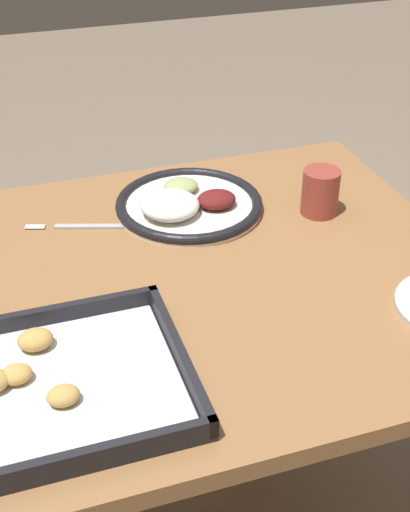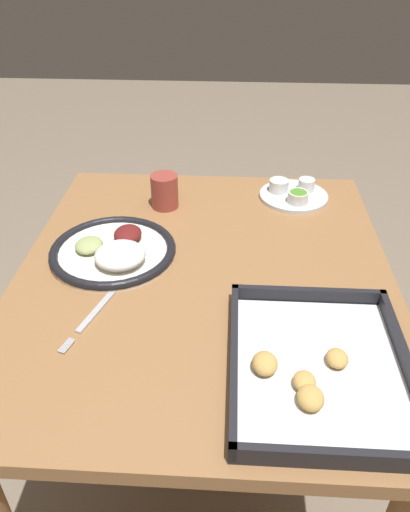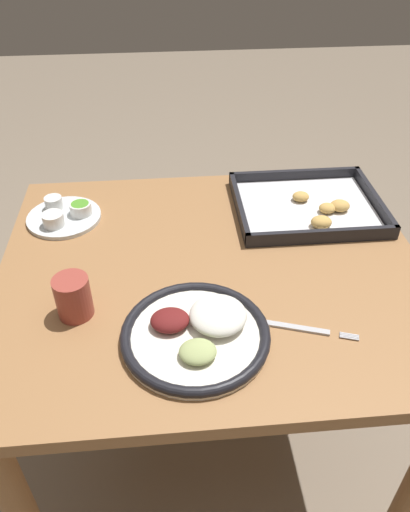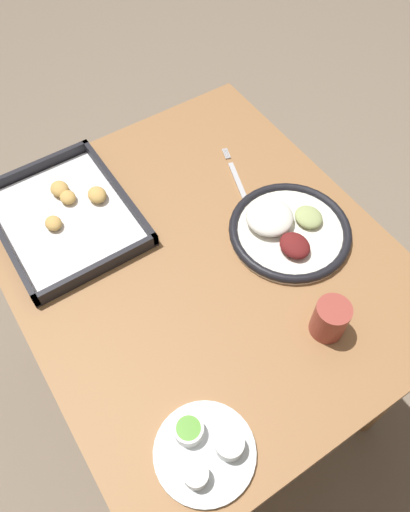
# 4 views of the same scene
# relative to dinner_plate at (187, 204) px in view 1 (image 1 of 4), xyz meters

# --- Properties ---
(dining_table) EXTENTS (0.91, 0.78, 0.71)m
(dining_table) POSITION_rel_dinner_plate_xyz_m (0.05, 0.20, -0.14)
(dining_table) COLOR olive
(dining_table) RESTS_ON ground_plane
(dinner_plate) EXTENTS (0.27, 0.27, 0.05)m
(dinner_plate) POSITION_rel_dinner_plate_xyz_m (0.00, 0.00, 0.00)
(dinner_plate) COLOR white
(dinner_plate) RESTS_ON dining_table
(fork) EXTENTS (0.21, 0.08, 0.00)m
(fork) POSITION_rel_dinner_plate_xyz_m (0.18, 0.01, -0.01)
(fork) COLOR #B2B2B7
(fork) RESTS_ON dining_table
(baking_tray) EXTENTS (0.35, 0.29, 0.04)m
(baking_tray) POSITION_rel_dinner_plate_xyz_m (0.31, 0.40, -0.00)
(baking_tray) COLOR black
(baking_tray) RESTS_ON dining_table
(drinking_cup) EXTENTS (0.07, 0.07, 0.09)m
(drinking_cup) POSITION_rel_dinner_plate_xyz_m (-0.23, 0.08, 0.03)
(drinking_cup) COLOR #993D33
(drinking_cup) RESTS_ON dining_table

